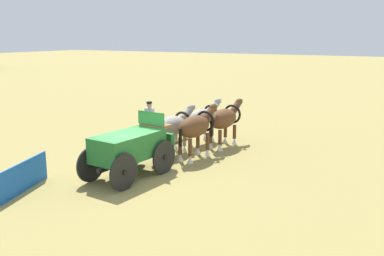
# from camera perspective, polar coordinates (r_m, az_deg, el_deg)

# --- Properties ---
(ground_plane) EXTENTS (220.00, 220.00, 0.00)m
(ground_plane) POSITION_cam_1_polar(r_m,az_deg,el_deg) (17.32, -8.42, -6.55)
(ground_plane) COLOR #9E8C4C
(show_wagon) EXTENTS (6.03, 2.12, 2.81)m
(show_wagon) POSITION_cam_1_polar(r_m,az_deg,el_deg) (17.06, -8.24, -2.47)
(show_wagon) COLOR #236B2D
(show_wagon) RESTS_ON ground
(draft_horse_rear_near) EXTENTS (3.06, 1.12, 2.18)m
(draft_horse_rear_near) POSITION_cam_1_polar(r_m,az_deg,el_deg) (20.20, -2.54, 0.18)
(draft_horse_rear_near) COLOR #9E998E
(draft_horse_rear_near) RESTS_ON ground
(draft_horse_rear_off) EXTENTS (3.11, 1.17, 2.33)m
(draft_horse_rear_off) POSITION_cam_1_polar(r_m,az_deg,el_deg) (19.43, 0.51, 0.10)
(draft_horse_rear_off) COLOR brown
(draft_horse_rear_off) RESTS_ON ground
(draft_horse_lead_near) EXTENTS (3.06, 1.04, 2.18)m
(draft_horse_lead_near) POSITION_cam_1_polar(r_m,az_deg,el_deg) (22.31, 1.49, 1.35)
(draft_horse_lead_near) COLOR #9E998E
(draft_horse_lead_near) RESTS_ON ground
(draft_horse_lead_off) EXTENTS (3.16, 1.17, 2.27)m
(draft_horse_lead_off) POSITION_cam_1_polar(r_m,az_deg,el_deg) (21.61, 4.35, 1.17)
(draft_horse_lead_off) COLOR brown
(draft_horse_lead_off) RESTS_ON ground
(sponsor_banner) EXTENTS (3.06, 1.05, 1.10)m
(sponsor_banner) POSITION_cam_1_polar(r_m,az_deg,el_deg) (16.62, -21.76, -6.14)
(sponsor_banner) COLOR #1959B2
(sponsor_banner) RESTS_ON ground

